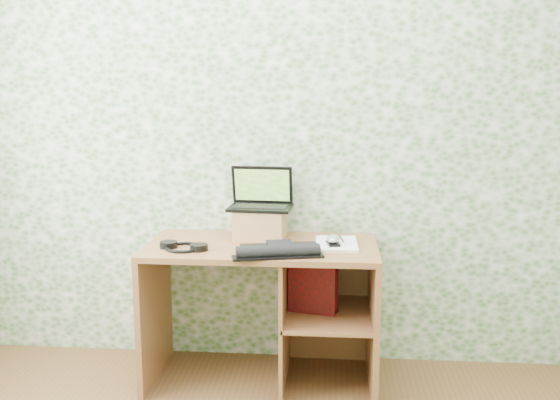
# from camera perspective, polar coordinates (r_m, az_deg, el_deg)

# --- Properties ---
(wall_back) EXTENTS (3.50, 0.00, 3.50)m
(wall_back) POSITION_cam_1_polar(r_m,az_deg,el_deg) (3.47, -1.15, 6.04)
(wall_back) COLOR silver
(wall_back) RESTS_ON ground
(desk) EXTENTS (1.20, 0.60, 0.75)m
(desk) POSITION_cam_1_polar(r_m,az_deg,el_deg) (3.35, -0.25, -8.45)
(desk) COLOR brown
(desk) RESTS_ON floor
(riser) EXTENTS (0.28, 0.24, 0.16)m
(riser) POSITION_cam_1_polar(r_m,az_deg,el_deg) (3.38, -1.80, -2.16)
(riser) COLOR #A6784A
(riser) RESTS_ON desk
(laptop) EXTENTS (0.35, 0.26, 0.22)m
(laptop) POSITION_cam_1_polar(r_m,az_deg,el_deg) (3.39, -1.74, 0.16)
(laptop) COLOR black
(laptop) RESTS_ON riser
(keyboard) EXTENTS (0.45, 0.31, 0.06)m
(keyboard) POSITION_cam_1_polar(r_m,az_deg,el_deg) (3.06, -0.09, -4.60)
(keyboard) COLOR black
(keyboard) RESTS_ON desk
(headphones) EXTENTS (0.26, 0.22, 0.03)m
(headphones) POSITION_cam_1_polar(r_m,az_deg,el_deg) (3.20, -8.81, -4.24)
(headphones) COLOR black
(headphones) RESTS_ON desk
(notepad) EXTENTS (0.22, 0.31, 0.01)m
(notepad) POSITION_cam_1_polar(r_m,az_deg,el_deg) (3.25, 5.19, -4.01)
(notepad) COLOR white
(notepad) RESTS_ON desk
(mouse) EXTENTS (0.09, 0.12, 0.04)m
(mouse) POSITION_cam_1_polar(r_m,az_deg,el_deg) (3.20, 4.87, -3.76)
(mouse) COLOR #BBBBBD
(mouse) RESTS_ON notepad
(pen) EXTENTS (0.03, 0.13, 0.01)m
(pen) POSITION_cam_1_polar(r_m,az_deg,el_deg) (3.32, 5.62, -3.50)
(pen) COLOR black
(pen) RESTS_ON notepad
(red_box) EXTENTS (0.26, 0.14, 0.30)m
(red_box) POSITION_cam_1_polar(r_m,az_deg,el_deg) (3.29, 3.05, -7.70)
(red_box) COLOR maroon
(red_box) RESTS_ON desk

